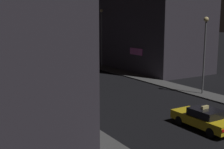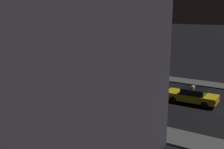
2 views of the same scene
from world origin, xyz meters
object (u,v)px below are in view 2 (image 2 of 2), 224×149
at_px(street_lamp_near_block, 157,36).
at_px(street_lamp_far_block, 37,26).
at_px(traffic_light_overhead, 2,50).
at_px(sign_pole_left, 124,85).
at_px(traffic_light_left_kerb, 23,69).
at_px(taxi, 192,96).

relative_size(street_lamp_near_block, street_lamp_far_block, 0.84).
relative_size(traffic_light_overhead, street_lamp_near_block, 0.72).
height_order(traffic_light_overhead, sign_pole_left, traffic_light_overhead).
xyz_separation_m(traffic_light_left_kerb, sign_pole_left, (-0.79, -11.71, 0.26)).
height_order(traffic_light_left_kerb, street_lamp_near_block, street_lamp_near_block).
xyz_separation_m(traffic_light_overhead, traffic_light_left_kerb, (-1.31, -4.66, -1.26)).
bearing_deg(street_lamp_near_block, street_lamp_far_block, 90.72).
distance_m(taxi, sign_pole_left, 7.66).
distance_m(traffic_light_overhead, traffic_light_left_kerb, 5.01).
relative_size(sign_pole_left, street_lamp_near_block, 0.60).
bearing_deg(traffic_light_left_kerb, street_lamp_near_block, -31.34).
bearing_deg(sign_pole_left, street_lamp_far_block, 59.53).
height_order(taxi, street_lamp_near_block, street_lamp_near_block).
bearing_deg(taxi, street_lamp_near_block, 42.41).
height_order(traffic_light_overhead, street_lamp_far_block, street_lamp_far_block).
height_order(sign_pole_left, street_lamp_near_block, street_lamp_near_block).
bearing_deg(traffic_light_left_kerb, taxi, -68.01).
distance_m(sign_pole_left, street_lamp_far_block, 27.32).
bearing_deg(street_lamp_far_block, traffic_light_overhead, -148.93).
bearing_deg(sign_pole_left, taxi, -24.14).
height_order(street_lamp_near_block, street_lamp_far_block, street_lamp_far_block).
bearing_deg(traffic_light_left_kerb, sign_pole_left, -93.85).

